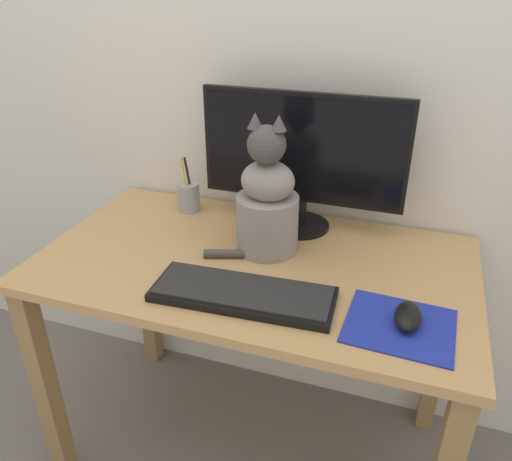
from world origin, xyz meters
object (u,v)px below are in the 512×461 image
object	(u,v)px
keyboard	(243,293)
computer_mouse_right	(408,316)
cat	(267,203)
monitor	(302,156)
pen_cup	(189,196)

from	to	relation	value
keyboard	computer_mouse_right	size ratio (longest dim) A/B	4.16
keyboard	cat	size ratio (longest dim) A/B	1.15
computer_mouse_right	cat	distance (m)	0.44
monitor	pen_cup	bearing A→B (deg)	-179.87
monitor	keyboard	xyz separation A→B (m)	(-0.03, -0.38, -0.20)
keyboard	monitor	bearing A→B (deg)	81.95
computer_mouse_right	cat	bearing A→B (deg)	151.09
monitor	cat	size ratio (longest dim) A/B	1.53
monitor	cat	world-z (taller)	monitor
keyboard	pen_cup	size ratio (longest dim) A/B	2.40
computer_mouse_right	keyboard	bearing A→B (deg)	-176.79
cat	pen_cup	size ratio (longest dim) A/B	2.09
cat	pen_cup	world-z (taller)	cat
keyboard	pen_cup	distance (m)	0.50
monitor	keyboard	size ratio (longest dim) A/B	1.33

